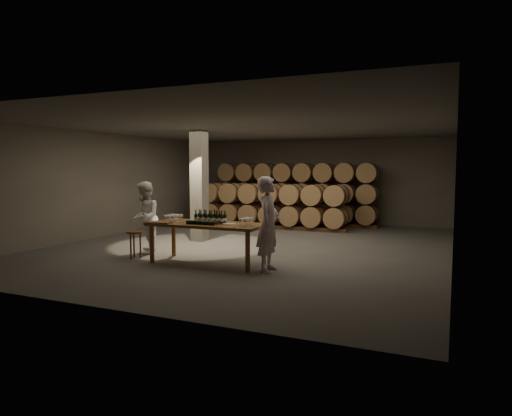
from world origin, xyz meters
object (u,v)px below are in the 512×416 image
at_px(person_woman, 145,218).
at_px(tasting_table, 207,228).
at_px(plate, 228,224).
at_px(stool, 135,236).
at_px(notebook_near, 163,223).
at_px(person_man, 269,224).
at_px(bottle_cluster, 210,218).

bearing_deg(person_woman, tasting_table, 45.25).
xyz_separation_m(plate, stool, (-2.38, -0.18, -0.39)).
height_order(notebook_near, person_man, person_man).
xyz_separation_m(tasting_table, person_man, (1.54, -0.18, 0.18)).
bearing_deg(stool, plate, 4.24).
bearing_deg(notebook_near, person_woman, 126.32).
distance_m(plate, person_woman, 2.55).
relative_size(bottle_cluster, stool, 1.13).
relative_size(bottle_cluster, plate, 2.32).
bearing_deg(stool, bottle_cluster, 6.25).
bearing_deg(person_man, person_woman, 75.66).
relative_size(tasting_table, notebook_near, 9.29).
height_order(stool, person_man, person_man).
height_order(bottle_cluster, notebook_near, bottle_cluster).
distance_m(notebook_near, person_woman, 1.41).
distance_m(bottle_cluster, person_woman, 2.09).
relative_size(notebook_near, person_woman, 0.16).
bearing_deg(bottle_cluster, plate, -4.05).
xyz_separation_m(notebook_near, stool, (-0.99, 0.27, -0.39)).
distance_m(stool, person_woman, 0.70).
distance_m(notebook_near, person_man, 2.42).
height_order(plate, person_woman, person_woman).
height_order(bottle_cluster, person_woman, person_woman).
bearing_deg(plate, person_woman, 171.13).
height_order(tasting_table, bottle_cluster, bottle_cluster).
bearing_deg(stool, person_man, -0.12).
xyz_separation_m(bottle_cluster, stool, (-1.91, -0.21, -0.48)).
relative_size(notebook_near, stool, 0.44).
relative_size(bottle_cluster, notebook_near, 2.59).
bearing_deg(person_woman, notebook_near, 19.73).
height_order(tasting_table, person_woman, person_woman).
distance_m(notebook_near, stool, 1.10).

